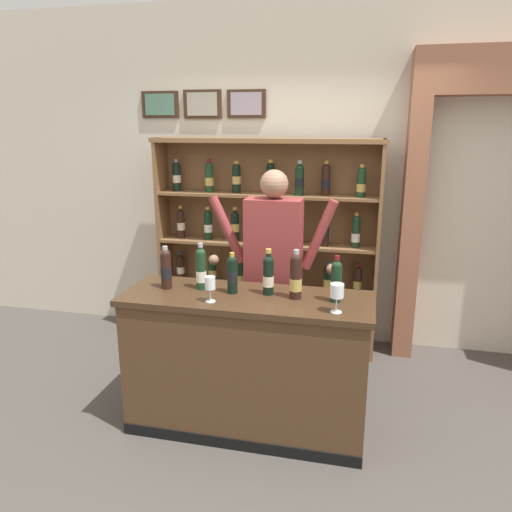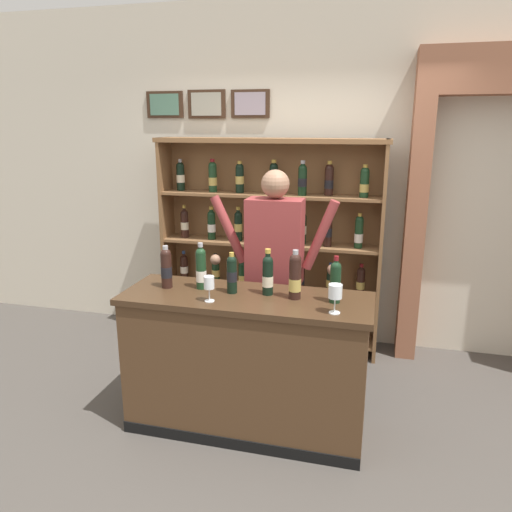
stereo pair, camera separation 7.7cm
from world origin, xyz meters
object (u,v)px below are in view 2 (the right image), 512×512
object	(u,v)px
tasting_bottle_bianco	(232,273)
tasting_bottle_vin_santo	(295,276)
shopkeeper	(275,259)
wine_glass_left	(335,292)
tasting_bottle_prosecco	(335,282)
tasting_bottle_brunello	(166,267)
tasting_bottle_super_tuscan	(201,268)
tasting_counter	(246,363)
wine_shelf	(270,240)
tasting_bottle_riserva	(268,274)
wine_glass_spare	(209,284)

from	to	relation	value
tasting_bottle_bianco	tasting_bottle_vin_santo	world-z (taller)	tasting_bottle_vin_santo
shopkeeper	wine_glass_left	size ratio (longest dim) A/B	9.74
tasting_bottle_bianco	tasting_bottle_prosecco	bearing A→B (deg)	-1.00
tasting_bottle_brunello	tasting_bottle_super_tuscan	xyz separation A→B (m)	(0.23, 0.04, 0.00)
tasting_counter	wine_glass_left	size ratio (longest dim) A/B	9.22
tasting_bottle_bianco	tasting_bottle_super_tuscan	bearing A→B (deg)	171.41
tasting_bottle_brunello	tasting_bottle_vin_santo	distance (m)	0.88
tasting_bottle_prosecco	wine_shelf	bearing A→B (deg)	118.47
tasting_bottle_riserva	wine_glass_spare	bearing A→B (deg)	-145.91
tasting_bottle_riserva	wine_glass_left	world-z (taller)	tasting_bottle_riserva
tasting_bottle_brunello	wine_glass_left	size ratio (longest dim) A/B	1.65
shopkeeper	tasting_bottle_riserva	size ratio (longest dim) A/B	5.64
tasting_bottle_riserva	tasting_bottle_prosecco	xyz separation A→B (m)	(0.44, -0.04, -0.00)
wine_glass_left	wine_glass_spare	distance (m)	0.78
tasting_bottle_riserva	wine_glass_spare	distance (m)	0.39
tasting_bottle_bianco	wine_glass_left	world-z (taller)	tasting_bottle_bianco
wine_shelf	tasting_bottle_vin_santo	size ratio (longest dim) A/B	6.38
shopkeeper	tasting_bottle_prosecco	size ratio (longest dim) A/B	5.77
wine_shelf	tasting_bottle_brunello	bearing A→B (deg)	-107.72
tasting_bottle_prosecco	wine_glass_spare	size ratio (longest dim) A/B	1.81
tasting_bottle_brunello	tasting_bottle_bianco	xyz separation A→B (m)	(0.46, 0.01, -0.01)
tasting_bottle_bianco	wine_glass_left	xyz separation A→B (m)	(0.69, -0.20, -0.00)
shopkeeper	tasting_bottle_vin_santo	xyz separation A→B (m)	(0.25, -0.53, 0.04)
tasting_bottle_brunello	wine_glass_left	bearing A→B (deg)	-9.39
tasting_bottle_vin_santo	tasting_bottle_prosecco	xyz separation A→B (m)	(0.25, -0.01, -0.01)
tasting_bottle_brunello	tasting_bottle_bianco	world-z (taller)	tasting_bottle_brunello
shopkeeper	tasting_bottle_brunello	size ratio (longest dim) A/B	5.90
tasting_bottle_prosecco	wine_glass_left	distance (m)	0.19
tasting_counter	shopkeeper	size ratio (longest dim) A/B	0.95
shopkeeper	tasting_bottle_riserva	world-z (taller)	shopkeeper
wine_glass_left	wine_glass_spare	bearing A→B (deg)	179.66
tasting_bottle_riserva	tasting_bottle_vin_santo	bearing A→B (deg)	-10.26
tasting_bottle_brunello	tasting_bottle_vin_santo	size ratio (longest dim) A/B	0.92
tasting_bottle_brunello	wine_glass_spare	size ratio (longest dim) A/B	1.78
wine_glass_left	shopkeeper	bearing A→B (deg)	125.84
tasting_counter	wine_glass_spare	xyz separation A→B (m)	(-0.19, -0.16, 0.59)
tasting_counter	wine_glass_left	bearing A→B (deg)	-15.29
tasting_bottle_super_tuscan	wine_glass_left	xyz separation A→B (m)	(0.92, -0.23, -0.01)
tasting_counter	tasting_bottle_riserva	size ratio (longest dim) A/B	5.33
tasting_counter	tasting_bottle_bianco	distance (m)	0.62
shopkeeper	wine_glass_left	bearing A→B (deg)	-54.16
tasting_counter	tasting_bottle_prosecco	world-z (taller)	tasting_bottle_prosecco
wine_shelf	shopkeeper	world-z (taller)	wine_shelf
tasting_counter	tasting_bottle_prosecco	distance (m)	0.84
tasting_bottle_brunello	wine_glass_left	world-z (taller)	tasting_bottle_brunello
wine_glass_left	tasting_bottle_vin_santo	bearing A→B (deg)	144.89
tasting_bottle_bianco	wine_glass_spare	world-z (taller)	tasting_bottle_bianco
tasting_bottle_vin_santo	tasting_bottle_brunello	bearing A→B (deg)	-179.98
tasting_counter	shopkeeper	xyz separation A→B (m)	(0.07, 0.56, 0.59)
tasting_bottle_bianco	tasting_bottle_vin_santo	xyz separation A→B (m)	(0.42, -0.01, 0.01)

